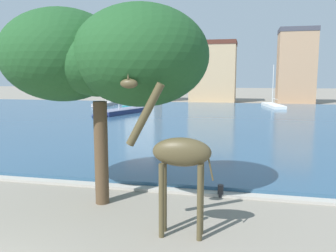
{
  "coord_description": "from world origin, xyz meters",
  "views": [
    {
      "loc": [
        6.38,
        -5.85,
        4.84
      ],
      "look_at": [
        2.27,
        12.34,
        2.2
      ],
      "focal_mm": 37.38,
      "sensor_mm": 36.0,
      "label": 1
    }
  ],
  "objects_px": {
    "sailboat_white": "(272,106)",
    "shade_tree": "(101,57)",
    "sailboat_navy": "(118,113)",
    "mooring_bollard": "(220,191)",
    "sailboat_teal": "(139,104)",
    "giraffe_statue": "(177,155)",
    "sailboat_grey": "(105,105)"
  },
  "relations": [
    {
      "from": "sailboat_white",
      "to": "shade_tree",
      "type": "relative_size",
      "value": 1.14
    },
    {
      "from": "sailboat_navy",
      "to": "shade_tree",
      "type": "height_order",
      "value": "shade_tree"
    },
    {
      "from": "shade_tree",
      "to": "mooring_bollard",
      "type": "relative_size",
      "value": 16.08
    },
    {
      "from": "mooring_bollard",
      "to": "sailboat_teal",
      "type": "bearing_deg",
      "value": 112.07
    },
    {
      "from": "giraffe_statue",
      "to": "mooring_bollard",
      "type": "distance_m",
      "value": 4.55
    },
    {
      "from": "sailboat_grey",
      "to": "shade_tree",
      "type": "bearing_deg",
      "value": -67.16
    },
    {
      "from": "sailboat_grey",
      "to": "sailboat_navy",
      "type": "relative_size",
      "value": 1.0
    },
    {
      "from": "sailboat_white",
      "to": "mooring_bollard",
      "type": "distance_m",
      "value": 42.0
    },
    {
      "from": "sailboat_white",
      "to": "mooring_bollard",
      "type": "bearing_deg",
      "value": -96.39
    },
    {
      "from": "sailboat_grey",
      "to": "shade_tree",
      "type": "relative_size",
      "value": 1.15
    },
    {
      "from": "giraffe_statue",
      "to": "sailboat_white",
      "type": "distance_m",
      "value": 45.94
    },
    {
      "from": "giraffe_statue",
      "to": "sailboat_grey",
      "type": "height_order",
      "value": "sailboat_grey"
    },
    {
      "from": "sailboat_teal",
      "to": "sailboat_navy",
      "type": "bearing_deg",
      "value": -86.74
    },
    {
      "from": "sailboat_navy",
      "to": "mooring_bollard",
      "type": "relative_size",
      "value": 18.58
    },
    {
      "from": "sailboat_teal",
      "to": "mooring_bollard",
      "type": "bearing_deg",
      "value": -67.93
    },
    {
      "from": "giraffe_statue",
      "to": "mooring_bollard",
      "type": "bearing_deg",
      "value": 74.38
    },
    {
      "from": "giraffe_statue",
      "to": "sailboat_navy",
      "type": "bearing_deg",
      "value": 113.88
    },
    {
      "from": "shade_tree",
      "to": "mooring_bollard",
      "type": "xyz_separation_m",
      "value": [
        4.37,
        1.51,
        -5.31
      ]
    },
    {
      "from": "sailboat_white",
      "to": "giraffe_statue",
      "type": "bearing_deg",
      "value": -97.18
    },
    {
      "from": "sailboat_teal",
      "to": "sailboat_navy",
      "type": "distance_m",
      "value": 10.71
    },
    {
      "from": "sailboat_navy",
      "to": "mooring_bollard",
      "type": "bearing_deg",
      "value": -61.36
    },
    {
      "from": "sailboat_navy",
      "to": "sailboat_teal",
      "type": "bearing_deg",
      "value": 93.26
    },
    {
      "from": "mooring_bollard",
      "to": "giraffe_statue",
      "type": "bearing_deg",
      "value": -105.62
    },
    {
      "from": "sailboat_teal",
      "to": "shade_tree",
      "type": "relative_size",
      "value": 1.09
    },
    {
      "from": "sailboat_grey",
      "to": "sailboat_teal",
      "type": "bearing_deg",
      "value": -11.19
    },
    {
      "from": "sailboat_navy",
      "to": "sailboat_white",
      "type": "bearing_deg",
      "value": 38.54
    },
    {
      "from": "sailboat_grey",
      "to": "sailboat_navy",
      "type": "height_order",
      "value": "sailboat_grey"
    },
    {
      "from": "sailboat_teal",
      "to": "sailboat_grey",
      "type": "distance_m",
      "value": 6.22
    },
    {
      "from": "sailboat_white",
      "to": "shade_tree",
      "type": "distance_m",
      "value": 44.49
    },
    {
      "from": "giraffe_statue",
      "to": "shade_tree",
      "type": "distance_m",
      "value": 5.03
    },
    {
      "from": "giraffe_statue",
      "to": "sailboat_teal",
      "type": "xyz_separation_m",
      "value": [
        -14.01,
        40.97,
        -1.9
      ]
    },
    {
      "from": "giraffe_statue",
      "to": "sailboat_teal",
      "type": "relative_size",
      "value": 0.56
    }
  ]
}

